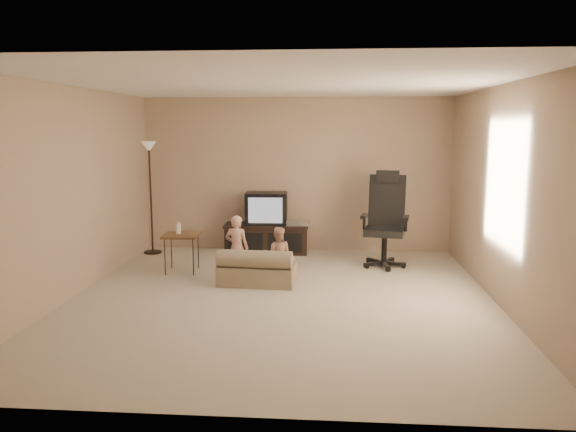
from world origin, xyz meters
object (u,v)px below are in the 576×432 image
object	(u,v)px
side_table	(181,235)
tv_stand	(267,228)
toddler_left	(237,248)
child_sofa	(257,270)
floor_lamp	(150,172)
office_chair	(385,232)
toddler_right	(278,255)

from	to	relation	value
side_table	tv_stand	bearing A→B (deg)	51.20
side_table	toddler_left	size ratio (longest dim) A/B	0.84
child_sofa	floor_lamp	bearing A→B (deg)	142.53
child_sofa	toddler_left	distance (m)	0.42
side_table	toddler_left	xyz separation A→B (m)	(0.85, -0.37, -0.09)
child_sofa	toddler_left	bearing A→B (deg)	149.49
office_chair	child_sofa	bearing A→B (deg)	-135.75
toddler_left	side_table	bearing A→B (deg)	-13.91
office_chair	toddler_left	distance (m)	2.25
office_chair	toddler_right	world-z (taller)	office_chair
office_chair	floor_lamp	size ratio (longest dim) A/B	0.77
toddler_right	toddler_left	bearing A→B (deg)	-4.94
side_table	toddler_right	bearing A→B (deg)	-16.74
child_sofa	side_table	bearing A→B (deg)	157.36
tv_stand	child_sofa	bearing A→B (deg)	-89.67
tv_stand	toddler_right	xyz separation A→B (m)	(0.34, -1.73, -0.04)
office_chair	floor_lamp	bearing A→B (deg)	-177.67
toddler_left	tv_stand	bearing A→B (deg)	-87.20
side_table	toddler_right	size ratio (longest dim) A/B	0.99
floor_lamp	toddler_left	xyz separation A→B (m)	(1.64, -1.50, -0.88)
child_sofa	toddler_right	size ratio (longest dim) A/B	1.38
office_chair	side_table	distance (m)	2.94
office_chair	side_table	size ratio (longest dim) A/B	1.91
side_table	floor_lamp	size ratio (longest dim) A/B	0.41
toddler_left	floor_lamp	bearing A→B (deg)	-32.78
office_chair	floor_lamp	distance (m)	3.80
tv_stand	child_sofa	xyz separation A→B (m)	(0.08, -1.88, -0.21)
office_chair	side_table	bearing A→B (deg)	-157.75
tv_stand	office_chair	world-z (taller)	office_chair
side_table	child_sofa	size ratio (longest dim) A/B	0.72
child_sofa	toddler_left	size ratio (longest dim) A/B	1.16
floor_lamp	child_sofa	size ratio (longest dim) A/B	1.77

